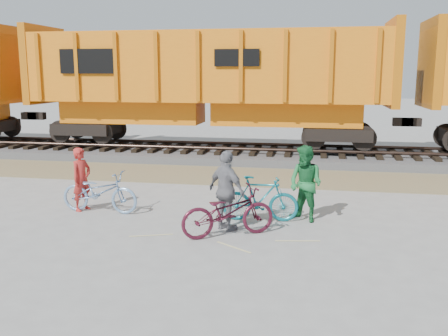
{
  "coord_description": "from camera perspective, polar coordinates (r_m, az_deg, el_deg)",
  "views": [
    {
      "loc": [
        2.27,
        -10.23,
        3.3
      ],
      "look_at": [
        0.11,
        1.5,
        1.03
      ],
      "focal_mm": 40.0,
      "sensor_mm": 36.0,
      "label": 1
    }
  ],
  "objects": [
    {
      "name": "gravel_strip",
      "position": [
        16.23,
        2.16,
        -0.94
      ],
      "size": [
        120.0,
        3.0,
        0.02
      ],
      "primitive_type": "cube",
      "color": "#867753",
      "rests_on": "ground"
    },
    {
      "name": "ground",
      "position": [
        10.98,
        -2.01,
        -6.72
      ],
      "size": [
        120.0,
        120.0,
        0.0
      ],
      "primitive_type": "plane",
      "color": "#9E9E99",
      "rests_on": "ground"
    },
    {
      "name": "person_man",
      "position": [
        11.34,
        9.31,
        -1.79
      ],
      "size": [
        1.06,
        1.02,
        1.72
      ],
      "primitive_type": "imported",
      "rotation": [
        0.0,
        0.0,
        -0.63
      ],
      "color": "#1E6F37",
      "rests_on": "ground"
    },
    {
      "name": "person_woman",
      "position": [
        10.53,
        0.3,
        -2.63
      ],
      "size": [
        1.06,
        0.94,
        1.72
      ],
      "primitive_type": "imported",
      "rotation": [
        0.0,
        0.0,
        2.51
      ],
      "color": "gray",
      "rests_on": "ground"
    },
    {
      "name": "bicycle_maroon",
      "position": [
        10.21,
        0.46,
        -5.03
      ],
      "size": [
        2.06,
        1.55,
        1.03
      ],
      "primitive_type": "imported",
      "rotation": [
        0.0,
        0.0,
        2.07
      ],
      "color": "#4C1425",
      "rests_on": "ground"
    },
    {
      "name": "hopper_car_center",
      "position": [
        19.68,
        -1.92,
        9.91
      ],
      "size": [
        14.0,
        3.13,
        4.65
      ],
      "color": "black",
      "rests_on": "track"
    },
    {
      "name": "ballast_bed",
      "position": [
        19.61,
        3.63,
        1.5
      ],
      "size": [
        120.0,
        4.0,
        0.3
      ],
      "primitive_type": "cube",
      "color": "slate",
      "rests_on": "ground"
    },
    {
      "name": "bicycle_blue",
      "position": [
        12.34,
        -14.02,
        -2.65
      ],
      "size": [
        1.95,
        0.76,
        1.01
      ],
      "primitive_type": "imported",
      "rotation": [
        0.0,
        0.0,
        1.52
      ],
      "color": "#789EC7",
      "rests_on": "ground"
    },
    {
      "name": "person_solo",
      "position": [
        12.58,
        -15.97,
        -1.24
      ],
      "size": [
        0.53,
        0.65,
        1.54
      ],
      "primitive_type": "imported",
      "rotation": [
        0.0,
        0.0,
        1.25
      ],
      "color": "#B32823",
      "rests_on": "ground"
    },
    {
      "name": "track",
      "position": [
        19.56,
        3.65,
        2.44
      ],
      "size": [
        120.0,
        2.6,
        0.24
      ],
      "color": "black",
      "rests_on": "ballast_bed"
    },
    {
      "name": "bicycle_teal",
      "position": [
        11.28,
        4.14,
        -3.52
      ],
      "size": [
        1.76,
        0.61,
        1.04
      ],
      "primitive_type": "imported",
      "rotation": [
        0.0,
        0.0,
        1.64
      ],
      "color": "#116E7A",
      "rests_on": "ground"
    }
  ]
}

